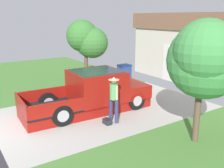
# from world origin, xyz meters

# --- Properties ---
(pickup_truck) EXTENTS (2.19, 5.42, 1.69)m
(pickup_truck) POSITION_xyz_m (-0.23, 4.09, 0.75)
(pickup_truck) COLOR maroon
(pickup_truck) RESTS_ON ground
(person_with_hat) EXTENTS (0.48, 0.40, 1.74)m
(person_with_hat) POSITION_xyz_m (1.27, 4.03, 1.02)
(person_with_hat) COLOR navy
(person_with_hat) RESTS_ON ground
(handbag) EXTENTS (0.35, 0.22, 0.40)m
(handbag) POSITION_xyz_m (1.33, 3.69, 0.11)
(handbag) COLOR #232328
(handbag) RESTS_ON ground
(front_yard_tree) EXTENTS (2.30, 2.43, 3.85)m
(front_yard_tree) POSITION_xyz_m (4.12, 5.31, 2.70)
(front_yard_tree) COLOR brown
(front_yard_tree) RESTS_ON ground
(neighbor_tree) EXTENTS (2.20, 2.22, 3.70)m
(neighbor_tree) POSITION_xyz_m (-4.24, 5.97, 2.55)
(neighbor_tree) COLOR brown
(neighbor_tree) RESTS_ON ground
(wheeled_trash_bin) EXTENTS (0.60, 0.72, 1.04)m
(wheeled_trash_bin) POSITION_xyz_m (-3.52, 8.02, 0.57)
(wheeled_trash_bin) COLOR navy
(wheeled_trash_bin) RESTS_ON ground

